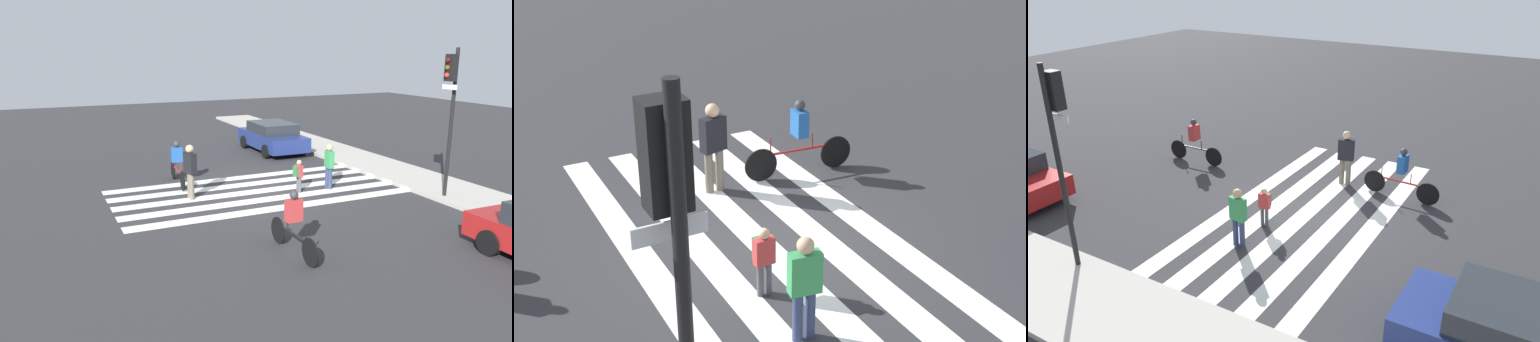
% 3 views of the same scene
% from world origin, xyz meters
% --- Properties ---
extents(ground_plane, '(60.00, 60.00, 0.00)m').
position_xyz_m(ground_plane, '(0.00, 0.00, 0.00)').
color(ground_plane, '#2D2D30').
extents(crosswalk_stripes, '(4.55, 10.00, 0.01)m').
position_xyz_m(crosswalk_stripes, '(-0.00, 0.00, 0.00)').
color(crosswalk_stripes, silver).
rests_on(crosswalk_stripes, ground_plane).
extents(traffic_light, '(0.60, 0.50, 4.98)m').
position_xyz_m(traffic_light, '(3.45, 5.29, 3.48)').
color(traffic_light, black).
rests_on(traffic_light, ground_plane).
extents(pedestrian_adult_tall_backpack, '(0.56, 0.35, 1.85)m').
position_xyz_m(pedestrian_adult_tall_backpack, '(-0.15, -2.33, 1.05)').
color(pedestrian_adult_tall_backpack, '#6B6051').
rests_on(pedestrian_adult_tall_backpack, ground_plane).
extents(pedestrian_child_with_backpack, '(0.32, 0.27, 1.16)m').
position_xyz_m(pedestrian_child_with_backpack, '(0.67, 1.34, 0.68)').
color(pedestrian_child_with_backpack, '#4C4C51').
rests_on(pedestrian_child_with_backpack, ground_plane).
extents(pedestrian_adult_blue_shirt, '(0.48, 0.28, 1.63)m').
position_xyz_m(pedestrian_adult_blue_shirt, '(0.69, 2.59, 0.92)').
color(pedestrian_adult_blue_shirt, navy).
rests_on(pedestrian_adult_blue_shirt, ground_plane).
extents(cyclist_near_curb, '(2.45, 0.42, 1.65)m').
position_xyz_m(cyclist_near_curb, '(-2.06, -2.26, 0.87)').
color(cyclist_near_curb, black).
rests_on(cyclist_near_curb, ground_plane).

